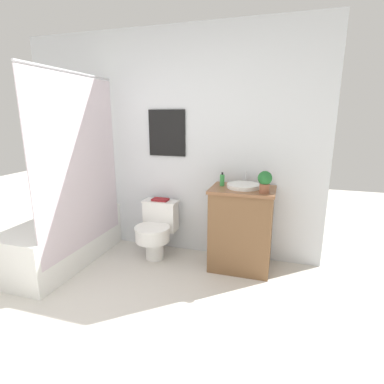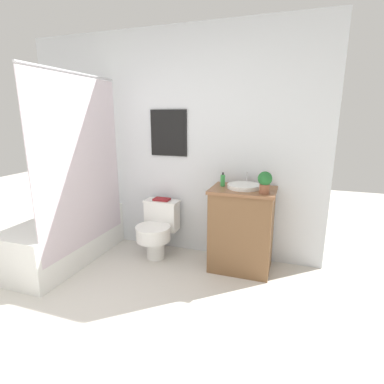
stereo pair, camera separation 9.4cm
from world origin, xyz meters
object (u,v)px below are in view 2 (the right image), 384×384
at_px(toilet, 158,227).
at_px(sink, 244,186).
at_px(potted_plant, 265,181).
at_px(book_on_tank, 162,199).
at_px(soap_bottle, 223,180).

xyz_separation_m(toilet, sink, (0.95, 0.04, 0.55)).
bearing_deg(potted_plant, book_on_tank, 168.35).
bearing_deg(toilet, sink, 2.38).
bearing_deg(toilet, soap_bottle, 4.76).
distance_m(toilet, soap_bottle, 0.94).
distance_m(sink, potted_plant, 0.28).
distance_m(sink, book_on_tank, 0.99).
relative_size(sink, potted_plant, 1.75).
relative_size(toilet, sink, 1.72).
relative_size(soap_bottle, book_on_tank, 0.78).
xyz_separation_m(toilet, soap_bottle, (0.73, 0.06, 0.59)).
relative_size(toilet, soap_bottle, 4.39).
distance_m(toilet, potted_plant, 1.34).
xyz_separation_m(soap_bottle, potted_plant, (0.44, -0.17, 0.06)).
height_order(toilet, sink, sink).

